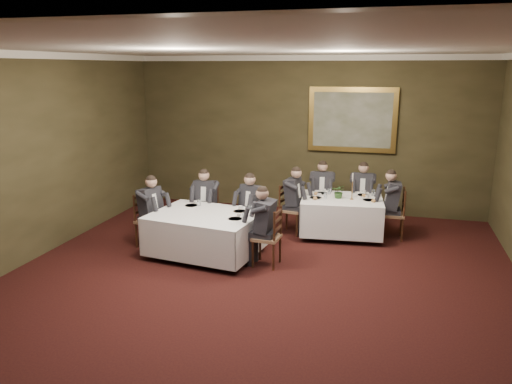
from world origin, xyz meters
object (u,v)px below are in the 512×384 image
at_px(diner_sec_backleft, 206,211).
at_px(chair_sec_backright, 253,228).
at_px(diner_sec_endright, 267,236).
at_px(painting, 352,120).
at_px(chair_main_endright, 393,224).
at_px(chair_main_endleft, 291,219).
at_px(candlestick, 352,190).
at_px(table_main, 341,214).
at_px(chair_sec_endright, 267,249).
at_px(diner_sec_endleft, 150,220).
at_px(diner_main_backleft, 322,199).
at_px(diner_sec_backright, 253,216).
at_px(diner_main_backright, 362,201).
at_px(diner_main_endright, 393,213).
at_px(chair_sec_backleft, 207,222).
at_px(chair_sec_endleft, 150,232).
at_px(table_second, 206,231).
at_px(centerpiece, 339,191).
at_px(chair_main_backright, 361,211).
at_px(chair_main_backleft, 321,210).
at_px(diner_main_endleft, 292,208).

height_order(diner_sec_backleft, chair_sec_backright, diner_sec_backleft).
height_order(diner_sec_endright, painting, painting).
bearing_deg(chair_main_endright, chair_main_endleft, 92.89).
bearing_deg(candlestick, table_main, 167.22).
xyz_separation_m(chair_sec_endright, diner_sec_endleft, (-2.31, 0.31, 0.23)).
bearing_deg(diner_main_backleft, diner_sec_backleft, 29.80).
height_order(table_main, diner_sec_backright, diner_sec_backright).
bearing_deg(diner_main_backright, diner_main_endright, 129.54).
relative_size(chair_sec_backleft, chair_sec_endright, 1.00).
xyz_separation_m(chair_main_endright, chair_sec_endleft, (-4.34, -1.64, 0.00)).
bearing_deg(table_main, chair_sec_backright, -152.22).
distance_m(table_second, chair_sec_backleft, 1.08).
bearing_deg(centerpiece, diner_sec_backleft, -164.42).
height_order(chair_main_endright, diner_sec_endright, diner_sec_endright).
distance_m(diner_main_backleft, diner_sec_backright, 1.92).
xyz_separation_m(chair_main_backright, chair_sec_backright, (-1.92, -1.67, 0.00)).
xyz_separation_m(diner_main_backright, centerpiece, (-0.40, -0.84, 0.40)).
relative_size(table_second, diner_main_endright, 1.50).
xyz_separation_m(table_second, diner_main_endright, (3.17, 1.80, 0.06)).
distance_m(chair_sec_backright, centerpiece, 1.83).
bearing_deg(centerpiece, chair_main_backright, 64.67).
bearing_deg(chair_main_backright, diner_sec_backright, 39.97).
height_order(chair_sec_backright, painting, painting).
bearing_deg(diner_main_endright, chair_sec_backright, 107.36).
bearing_deg(painting, chair_sec_endright, -106.50).
distance_m(diner_main_backleft, diner_sec_endright, 2.67).
height_order(diner_sec_endright, candlestick, diner_sec_endright).
height_order(diner_main_backleft, centerpiece, diner_main_backleft).
distance_m(chair_main_backleft, diner_sec_backleft, 2.55).
distance_m(table_main, chair_sec_backright, 1.79).
relative_size(chair_main_endleft, chair_sec_endright, 1.00).
bearing_deg(chair_sec_backleft, chair_sec_endleft, 43.40).
bearing_deg(candlestick, diner_main_backright, 80.11).
xyz_separation_m(diner_sec_backleft, diner_sec_backright, (0.98, -0.13, 0.00)).
bearing_deg(painting, chair_main_backright, -67.18).
bearing_deg(diner_main_endleft, chair_sec_backleft, -60.02).
bearing_deg(table_main, diner_main_endleft, -174.43).
bearing_deg(diner_main_backright, chair_sec_backleft, 26.46).
distance_m(table_second, centerpiece, 2.76).
height_order(chair_main_endleft, diner_main_endright, diner_main_endright).
bearing_deg(diner_main_backright, chair_sec_backright, 39.65).
distance_m(diner_main_endright, diner_sec_backright, 2.72).
relative_size(table_main, diner_main_endleft, 1.25).
xyz_separation_m(diner_main_endleft, chair_sec_backleft, (-1.59, -0.60, -0.23)).
bearing_deg(chair_main_backright, table_second, 43.81).
bearing_deg(diner_main_endleft, diner_main_endright, 104.84).
bearing_deg(diner_sec_backright, diner_sec_endleft, 43.66).
height_order(chair_sec_backright, chair_sec_endright, same).
relative_size(chair_main_endleft, diner_sec_endright, 0.74).
bearing_deg(chair_sec_backleft, diner_sec_endright, 138.91).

